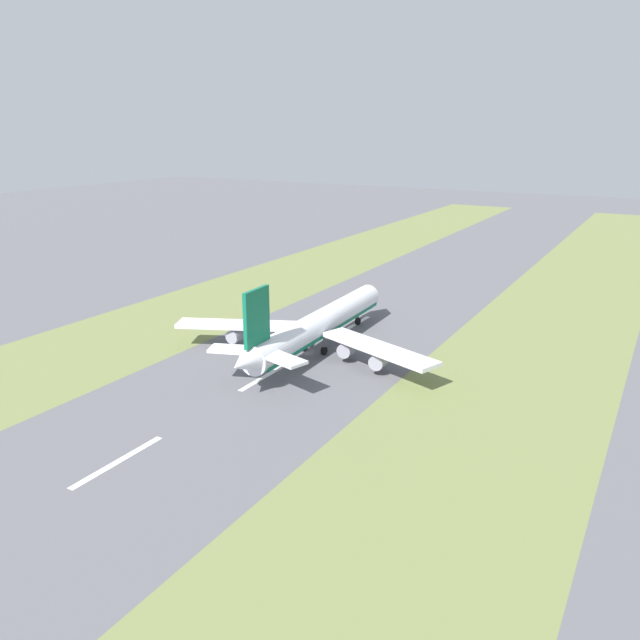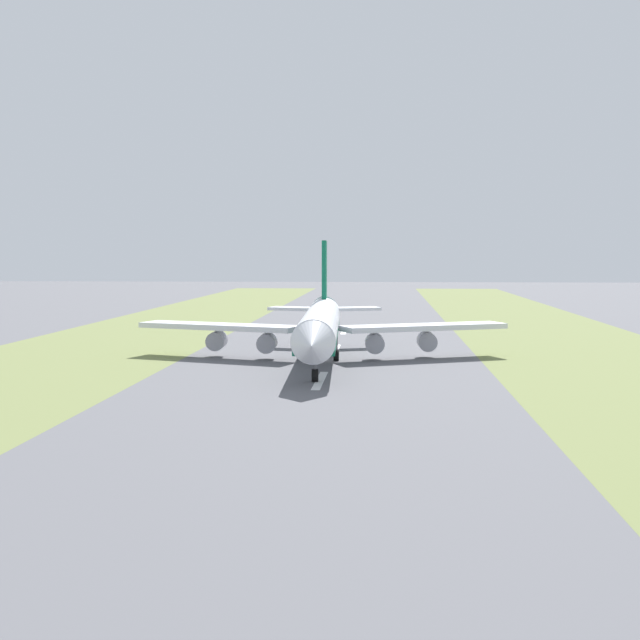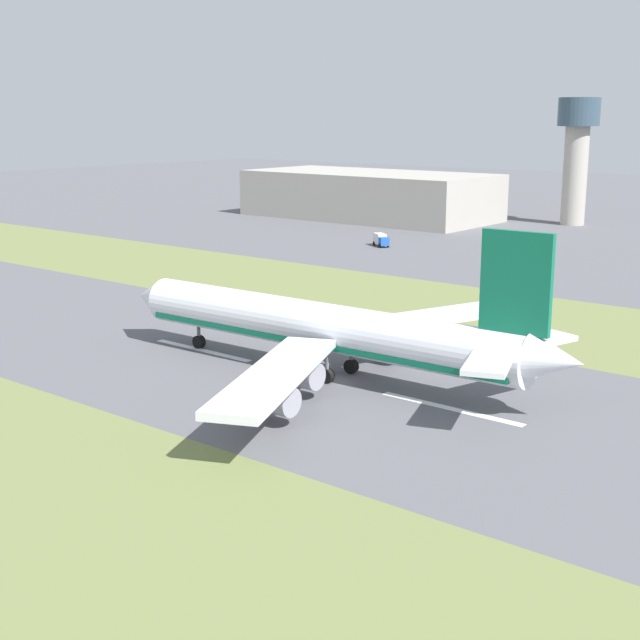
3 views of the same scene
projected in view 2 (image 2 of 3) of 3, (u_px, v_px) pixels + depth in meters
The scene contains 7 objects.
ground_plane at pixel (330, 360), 148.49m from camera, with size 800.00×800.00×0.00m, color #56565B.
grass_median_west at pixel (605, 362), 145.32m from camera, with size 40.00×600.00×0.01m, color olive.
grass_median_east at pixel (67, 358), 151.66m from camera, with size 40.00×600.00×0.01m, color olive.
centreline_dash_near at pixel (345, 331), 204.50m from camera, with size 1.20×18.00×0.01m, color silver.
centreline_dash_mid at pixel (335, 350), 164.71m from camera, with size 1.20×18.00×0.01m, color silver.
centreline_dash_far at pixel (320, 380), 124.92m from camera, with size 1.20×18.00×0.01m, color silver.
airplane_main_jet at pixel (320, 325), 146.36m from camera, with size 64.09×67.16×20.20m.
Camera 2 is at (-8.75, 147.31, 17.88)m, focal length 50.00 mm.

